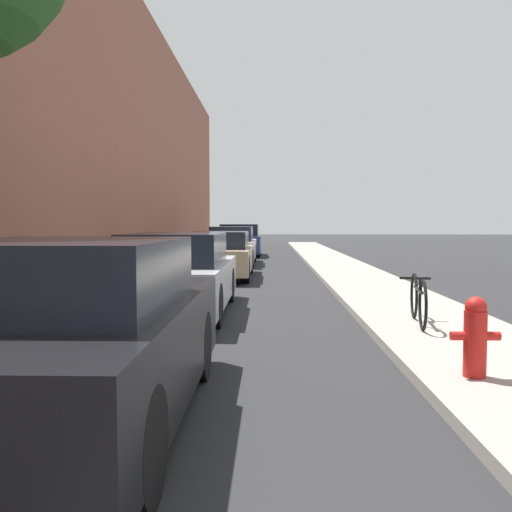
% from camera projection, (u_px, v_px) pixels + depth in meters
% --- Properties ---
extents(ground_plane, '(120.00, 120.00, 0.00)m').
position_uv_depth(ground_plane, '(250.00, 279.00, 14.99)').
color(ground_plane, '#28282B').
extents(sidewalk_left, '(2.00, 52.00, 0.12)m').
position_uv_depth(sidewalk_left, '(143.00, 277.00, 15.06)').
color(sidewalk_left, '#9E998E').
rests_on(sidewalk_left, ground).
extents(sidewalk_right, '(2.00, 52.00, 0.12)m').
position_uv_depth(sidewalk_right, '(357.00, 277.00, 14.92)').
color(sidewalk_right, '#9E998E').
rests_on(sidewalk_right, ground).
extents(building_facade_left, '(0.70, 52.00, 9.32)m').
position_uv_depth(building_facade_left, '(91.00, 106.00, 14.82)').
color(building_facade_left, '#9E604C').
rests_on(building_facade_left, ground).
extents(parked_car_black, '(1.81, 3.94, 1.40)m').
position_uv_depth(parked_car_black, '(69.00, 337.00, 4.13)').
color(parked_car_black, black).
rests_on(parked_car_black, ground).
extents(parked_car_silver, '(1.73, 4.33, 1.35)m').
position_uv_depth(parked_car_silver, '(177.00, 275.00, 9.34)').
color(parked_car_silver, black).
rests_on(parked_car_silver, ground).
extents(parked_car_champagne, '(1.76, 4.28, 1.29)m').
position_uv_depth(parked_car_champagne, '(220.00, 255.00, 15.36)').
color(parked_car_champagne, black).
rests_on(parked_car_champagne, ground).
extents(parked_car_white, '(1.69, 4.42, 1.40)m').
position_uv_depth(parked_car_white, '(232.00, 246.00, 20.44)').
color(parked_car_white, black).
rests_on(parked_car_white, ground).
extents(parked_car_navy, '(1.91, 3.94, 1.47)m').
position_uv_depth(parked_car_navy, '(240.00, 241.00, 25.54)').
color(parked_car_navy, black).
rests_on(parked_car_navy, ground).
extents(fire_hydrant, '(0.44, 0.20, 0.74)m').
position_uv_depth(fire_hydrant, '(475.00, 336.00, 5.04)').
color(fire_hydrant, red).
rests_on(fire_hydrant, sidewalk_right).
extents(bicycle, '(0.44, 1.63, 0.67)m').
position_uv_depth(bicycle, '(418.00, 299.00, 7.69)').
color(bicycle, black).
rests_on(bicycle, sidewalk_right).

